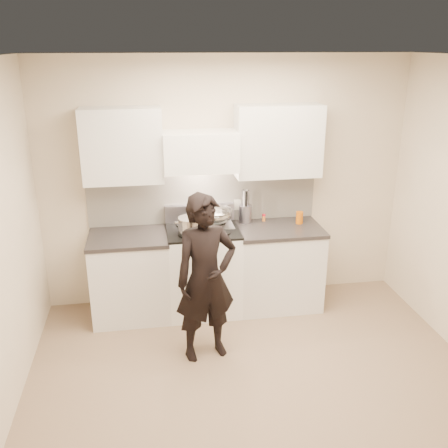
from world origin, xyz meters
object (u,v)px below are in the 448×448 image
object	(u,v)px
stove	(203,270)
counter_right	(277,266)
person	(206,278)
wok	(214,214)
utensil_crock	(245,212)

from	to	relation	value
stove	counter_right	distance (m)	0.83
person	wok	bearing A→B (deg)	63.58
utensil_crock	person	distance (m)	1.24
counter_right	person	xyz separation A→B (m)	(-0.91, -0.86, 0.33)
counter_right	utensil_crock	xyz separation A→B (m)	(-0.33, 0.21, 0.57)
counter_right	wok	bearing A→B (deg)	170.76
wok	person	size ratio (longest dim) A/B	0.31
wok	person	distance (m)	1.03
utensil_crock	wok	bearing A→B (deg)	-164.61
wok	utensil_crock	world-z (taller)	utensil_crock
stove	person	world-z (taller)	person
stove	wok	size ratio (longest dim) A/B	1.97
wok	person	bearing A→B (deg)	-102.63
stove	person	xyz separation A→B (m)	(-0.08, -0.86, 0.32)
counter_right	stove	bearing A→B (deg)	-180.00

